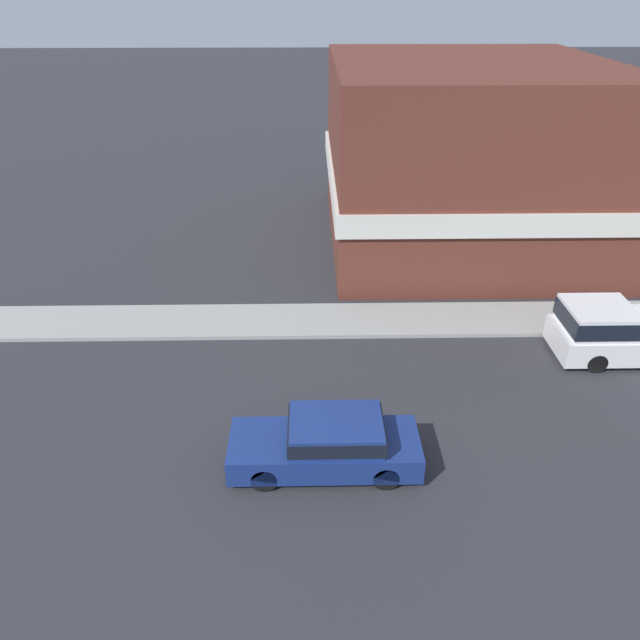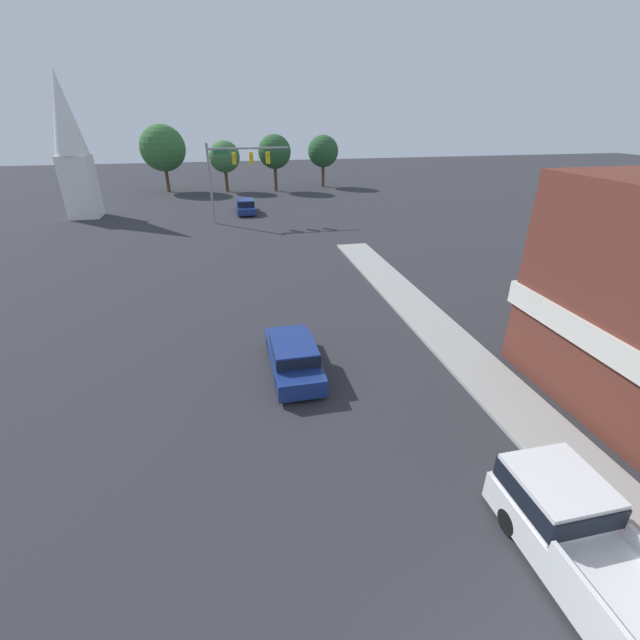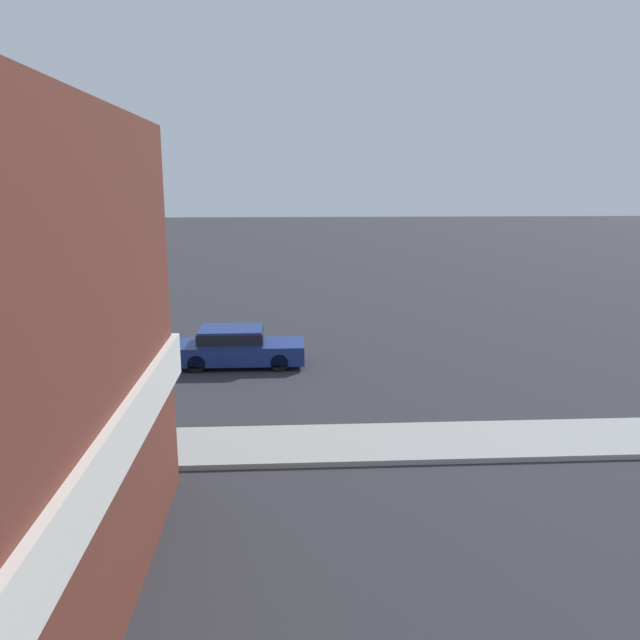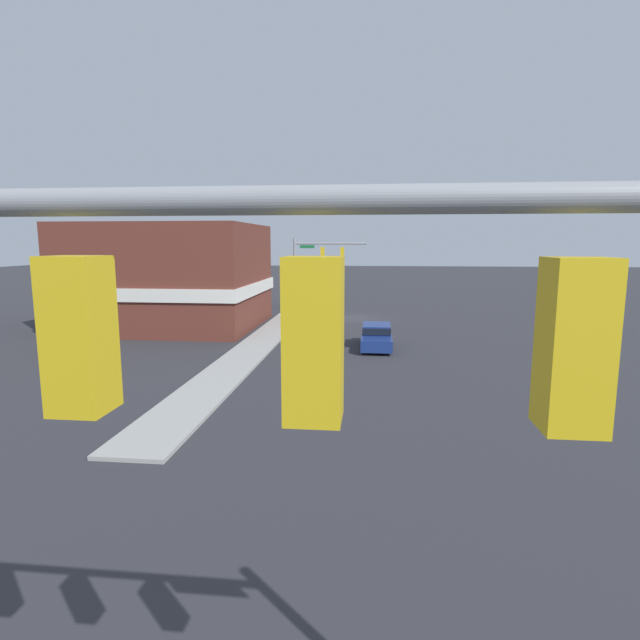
% 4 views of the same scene
% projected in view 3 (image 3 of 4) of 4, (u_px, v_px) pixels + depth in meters
% --- Properties ---
extents(car_lead, '(1.86, 4.83, 1.46)m').
position_uv_depth(car_lead, '(236.00, 346.00, 23.37)').
color(car_lead, black).
rests_on(car_lead, ground).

